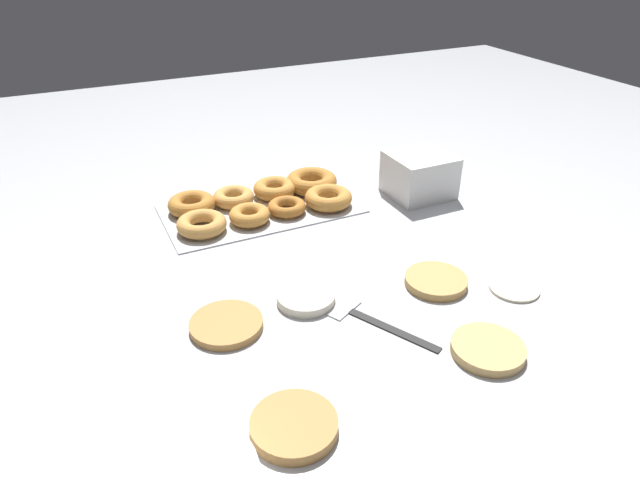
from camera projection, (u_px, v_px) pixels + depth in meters
The scene contains 10 objects.
ground_plane at pixel (362, 286), 0.95m from camera, with size 3.00×3.00×0.00m, color #B2B5BA.
pancake_0 at pixel (306, 297), 0.91m from camera, with size 0.09×0.09×0.02m, color silver.
pancake_1 at pixel (294, 426), 0.68m from camera, with size 0.11×0.11×0.02m, color #B27F42.
pancake_2 at pixel (488, 349), 0.80m from camera, with size 0.10×0.10×0.01m, color tan.
pancake_3 at pixel (514, 287), 0.94m from camera, with size 0.08×0.08×0.01m, color beige.
pancake_4 at pixel (436, 281), 0.95m from camera, with size 0.10×0.10×0.01m, color tan.
pancake_5 at pixel (226, 324), 0.85m from camera, with size 0.11×0.11×0.01m, color #B27F42.
donut_tray at pixel (265, 201), 1.20m from camera, with size 0.40×0.22×0.04m.
container_stack at pixel (419, 175), 1.24m from camera, with size 0.13×0.12×0.09m.
spatula at pixel (334, 303), 0.91m from camera, with size 0.16×0.27×0.01m.
Camera 1 is at (0.40, 0.68, 0.54)m, focal length 32.00 mm.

